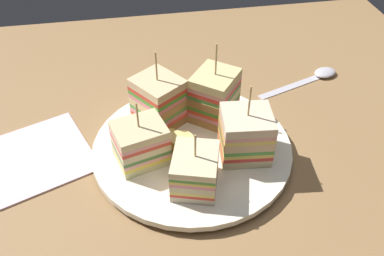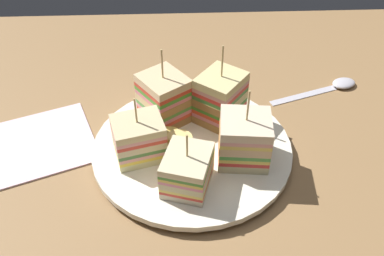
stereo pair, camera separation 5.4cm
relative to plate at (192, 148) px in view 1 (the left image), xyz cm
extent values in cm
cube|color=olive|center=(0.00, 0.00, -1.83)|extent=(94.76, 85.08, 1.80)
cylinder|color=white|center=(0.00, 0.00, -0.59)|extent=(16.44, 16.44, 0.69)
cylinder|color=white|center=(0.00, 0.00, 0.18)|extent=(26.52, 26.52, 0.85)
cube|color=beige|center=(-6.41, 2.64, 1.20)|extent=(6.73, 6.46, 1.18)
cube|color=#9E7242|center=(-3.40, 2.33, 1.20)|extent=(0.83, 5.73, 1.18)
cube|color=red|center=(-6.41, 2.64, 2.07)|extent=(6.73, 6.46, 0.56)
cube|color=#EBCE5A|center=(-6.41, 2.64, 2.63)|extent=(6.73, 6.46, 0.56)
cube|color=#52A044|center=(-6.41, 2.64, 3.19)|extent=(6.73, 6.46, 0.56)
cube|color=beige|center=(-6.41, 2.64, 4.06)|extent=(6.73, 6.46, 1.18)
cube|color=#9E7242|center=(-3.40, 2.33, 4.06)|extent=(0.83, 5.73, 1.18)
cube|color=#F1D05C|center=(-6.41, 2.64, 4.93)|extent=(6.73, 6.46, 0.56)
cube|color=#EEA29C|center=(-6.41, 2.64, 5.49)|extent=(6.73, 6.46, 0.56)
cube|color=beige|center=(-6.41, 2.64, 6.36)|extent=(6.73, 6.46, 1.18)
cylinder|color=tan|center=(-6.41, 2.64, 9.08)|extent=(0.24, 0.24, 4.25)
cube|color=beige|center=(-4.16, -5.54, 1.20)|extent=(7.96, 8.11, 1.18)
cube|color=#B2844C|center=(-2.30, -3.16, 1.20)|extent=(4.24, 3.38, 1.18)
cube|color=pink|center=(-4.16, -5.54, 2.09)|extent=(7.96, 8.11, 0.60)
cube|color=#DA472D|center=(-4.16, -5.54, 2.68)|extent=(7.96, 8.11, 0.60)
cube|color=#40872E|center=(-4.16, -5.54, 3.28)|extent=(7.96, 8.11, 0.60)
cube|color=beige|center=(-4.16, -5.54, 4.17)|extent=(7.96, 8.11, 1.18)
cube|color=#9E7242|center=(-2.30, -3.16, 4.17)|extent=(4.24, 3.38, 1.18)
cube|color=#4B8740|center=(-4.16, -5.54, 5.06)|extent=(7.96, 8.11, 0.60)
cube|color=#D83C35|center=(-4.16, -5.54, 5.66)|extent=(7.96, 8.11, 0.60)
cube|color=#D9948B|center=(-4.16, -5.54, 6.25)|extent=(7.96, 8.11, 0.60)
cube|color=beige|center=(-4.16, -5.54, 7.14)|extent=(7.96, 8.11, 1.18)
cylinder|color=tan|center=(-4.16, -5.54, 10.02)|extent=(0.24, 0.24, 4.59)
cube|color=beige|center=(3.62, -5.91, 1.17)|extent=(8.02, 8.18, 1.13)
cube|color=#9E7242|center=(1.86, -3.45, 1.17)|extent=(4.48, 3.31, 1.13)
cube|color=#DD4B35|center=(3.62, -5.91, 2.03)|extent=(8.02, 8.18, 0.59)
cube|color=pink|center=(3.62, -5.91, 2.62)|extent=(8.02, 8.18, 0.59)
cube|color=#559E45|center=(3.62, -5.91, 3.21)|extent=(8.02, 8.18, 0.59)
cube|color=beige|center=(3.62, -5.91, 4.07)|extent=(8.02, 8.18, 1.13)
cube|color=#B2844C|center=(1.86, -3.45, 4.07)|extent=(4.48, 3.31, 1.13)
cube|color=pink|center=(3.62, -5.91, 4.93)|extent=(8.02, 8.18, 0.59)
cube|color=green|center=(3.62, -5.91, 5.52)|extent=(8.02, 8.18, 0.59)
cube|color=red|center=(3.62, -5.91, 6.11)|extent=(8.02, 8.18, 0.59)
cube|color=beige|center=(3.62, -5.91, 6.97)|extent=(8.02, 8.18, 1.13)
cylinder|color=tan|center=(3.62, -5.91, 9.65)|extent=(0.24, 0.24, 4.24)
cube|color=beige|center=(6.77, 1.47, 1.09)|extent=(7.31, 6.63, 0.96)
cube|color=#B2844C|center=(3.86, 0.67, 1.09)|extent=(1.58, 4.97, 0.96)
cube|color=yellow|center=(6.77, 1.47, 1.83)|extent=(7.31, 6.63, 0.52)
cube|color=#EBA39E|center=(6.77, 1.47, 2.36)|extent=(7.31, 6.63, 0.52)
cube|color=#4B7D3F|center=(6.77, 1.47, 2.88)|extent=(7.31, 6.63, 0.52)
cube|color=beige|center=(6.77, 1.47, 3.63)|extent=(7.31, 6.63, 0.96)
cube|color=#9E7242|center=(3.86, 0.67, 3.63)|extent=(1.58, 4.97, 0.96)
cube|color=#D64233|center=(6.77, 1.47, 4.37)|extent=(7.31, 6.63, 0.52)
cube|color=pink|center=(6.77, 1.47, 4.89)|extent=(7.31, 6.63, 0.52)
cube|color=beige|center=(6.77, 1.47, 5.64)|extent=(7.31, 6.63, 0.96)
cylinder|color=tan|center=(6.77, 1.47, 7.89)|extent=(0.24, 0.24, 3.55)
cube|color=beige|center=(0.86, 6.88, 1.06)|extent=(6.75, 7.40, 0.90)
cube|color=#B2844C|center=(-0.02, 3.99, 1.06)|extent=(4.93, 1.71, 0.90)
cube|color=red|center=(0.86, 6.88, 1.72)|extent=(6.75, 7.40, 0.42)
cube|color=#E3CC53|center=(0.86, 6.88, 2.14)|extent=(6.75, 7.40, 0.42)
cube|color=beige|center=(0.86, 6.88, 2.80)|extent=(6.75, 7.40, 0.90)
cube|color=#B2844C|center=(-0.02, 3.99, 2.80)|extent=(4.93, 1.71, 0.90)
cube|color=pink|center=(0.86, 6.88, 3.46)|extent=(6.75, 7.40, 0.42)
cube|color=#E3C151|center=(0.86, 6.88, 3.88)|extent=(6.75, 7.40, 0.42)
cube|color=#498C33|center=(0.86, 6.88, 4.30)|extent=(6.75, 7.40, 0.42)
cube|color=beige|center=(0.86, 6.88, 4.96)|extent=(6.75, 7.40, 0.90)
cylinder|color=tan|center=(0.86, 6.88, 7.00)|extent=(0.24, 0.24, 3.19)
cylinder|color=#F2D481|center=(1.93, 1.42, 0.93)|extent=(4.60, 4.61, 0.78)
cylinder|color=#E7D57F|center=(1.13, 2.41, 1.36)|extent=(4.31, 4.32, 0.62)
cylinder|color=#DEBF61|center=(1.21, 1.33, 1.52)|extent=(5.02, 4.97, 1.10)
cylinder|color=#DEBD5A|center=(2.88, 0.48, 2.21)|extent=(4.99, 4.99, 0.73)
cylinder|color=#EACC76|center=(1.59, 1.24, 3.20)|extent=(3.43, 3.41, 0.76)
cube|color=silver|center=(-18.42, -12.29, -0.81)|extent=(11.69, 5.04, 0.25)
ellipsoid|color=silver|center=(-25.56, -14.76, -0.43)|extent=(4.68, 4.00, 1.00)
cube|color=silver|center=(20.83, -2.88, -0.68)|extent=(17.70, 17.55, 0.50)
camera|label=1|loc=(7.09, 39.87, 38.82)|focal=39.02mm
camera|label=2|loc=(1.77, 40.45, 38.82)|focal=39.02mm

